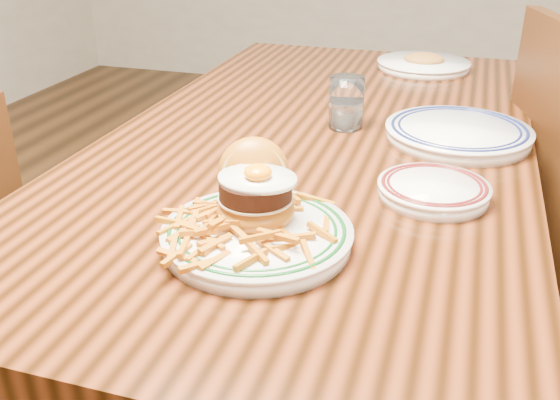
% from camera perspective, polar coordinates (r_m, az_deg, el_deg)
% --- Properties ---
extents(table, '(0.85, 1.60, 0.75)m').
position_cam_1_polar(table, '(1.35, 3.63, 2.60)').
color(table, black).
rests_on(table, floor).
extents(main_plate, '(0.27, 0.29, 0.13)m').
position_cam_1_polar(main_plate, '(0.89, -2.16, -1.59)').
color(main_plate, white).
rests_on(main_plate, table).
extents(side_plate, '(0.18, 0.18, 0.03)m').
position_cam_1_polar(side_plate, '(1.05, 13.87, 0.98)').
color(side_plate, white).
rests_on(side_plate, table).
extents(rear_plate, '(0.29, 0.29, 0.03)m').
position_cam_1_polar(rear_plate, '(1.32, 15.98, 5.98)').
color(rear_plate, white).
rests_on(rear_plate, table).
extents(water_glass, '(0.07, 0.07, 0.11)m').
position_cam_1_polar(water_glass, '(1.34, 6.07, 8.57)').
color(water_glass, white).
rests_on(water_glass, table).
extents(far_plate, '(0.26, 0.26, 0.05)m').
position_cam_1_polar(far_plate, '(1.86, 12.99, 12.02)').
color(far_plate, white).
rests_on(far_plate, table).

